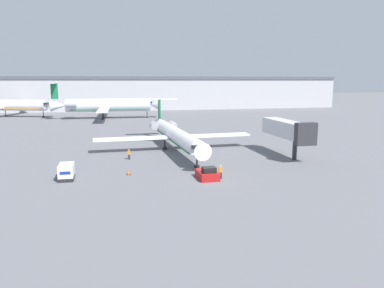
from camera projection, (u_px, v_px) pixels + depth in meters
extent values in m
plane|color=slate|center=(211.00, 181.00, 46.61)|extent=(600.00, 600.00, 0.00)
cube|color=#B2B2B7|center=(136.00, 94.00, 160.88)|extent=(180.00, 16.00, 12.78)
cube|color=#4C515B|center=(135.00, 78.00, 159.71)|extent=(180.00, 16.80, 1.20)
cylinder|color=white|center=(176.00, 135.00, 65.74)|extent=(3.61, 29.18, 2.51)
cone|color=white|center=(201.00, 151.00, 50.93)|extent=(2.59, 2.10, 2.51)
cube|color=black|center=(199.00, 147.00, 51.62)|extent=(2.16, 0.78, 0.44)
cone|color=white|center=(160.00, 125.00, 80.92)|extent=(2.36, 2.85, 2.26)
cube|color=#19723F|center=(176.00, 139.00, 65.88)|extent=(3.25, 26.26, 0.20)
cube|color=white|center=(215.00, 135.00, 69.20)|extent=(13.03, 2.99, 0.36)
cube|color=white|center=(131.00, 139.00, 65.25)|extent=(13.03, 2.99, 0.36)
cylinder|color=#ADADB7|center=(172.00, 125.00, 77.83)|extent=(1.65, 2.92, 1.55)
cylinder|color=#ADADB7|center=(154.00, 126.00, 76.83)|extent=(1.65, 2.92, 1.55)
cube|color=#19723F|center=(159.00, 109.00, 80.88)|extent=(0.32, 2.21, 4.23)
cube|color=white|center=(159.00, 99.00, 80.52)|extent=(7.68, 2.09, 0.20)
cylinder|color=black|center=(197.00, 163.00, 53.19)|extent=(0.24, 0.24, 1.63)
cylinder|color=black|center=(197.00, 167.00, 53.29)|extent=(0.80, 0.80, 0.40)
cylinder|color=black|center=(165.00, 145.00, 67.63)|extent=(0.24, 0.24, 1.63)
cylinder|color=black|center=(165.00, 148.00, 67.73)|extent=(0.80, 0.80, 0.40)
cylinder|color=black|center=(182.00, 144.00, 68.46)|extent=(0.24, 0.24, 1.63)
cylinder|color=black|center=(182.00, 147.00, 68.57)|extent=(0.80, 0.80, 0.40)
cube|color=#B21919|center=(207.00, 175.00, 47.55)|extent=(2.36, 3.73, 0.99)
cube|color=black|center=(209.00, 170.00, 46.62)|extent=(1.65, 1.34, 0.70)
cube|color=black|center=(204.00, 173.00, 49.30)|extent=(2.12, 0.30, 0.59)
cube|color=#232326|center=(67.00, 178.00, 47.22)|extent=(1.80, 3.21, 0.45)
cube|color=silver|center=(66.00, 170.00, 47.05)|extent=(1.80, 3.21, 1.52)
cube|color=navy|center=(65.00, 173.00, 45.49)|extent=(1.26, 0.04, 0.36)
cube|color=#232838|center=(220.00, 176.00, 47.40)|extent=(0.32, 0.20, 0.85)
cube|color=orange|center=(221.00, 170.00, 47.27)|extent=(0.40, 0.24, 0.67)
sphere|color=tan|center=(221.00, 166.00, 47.19)|extent=(0.25, 0.25, 0.25)
cube|color=#232838|center=(129.00, 157.00, 59.12)|extent=(0.32, 0.20, 0.78)
cube|color=orange|center=(129.00, 153.00, 59.00)|extent=(0.40, 0.24, 0.62)
sphere|color=tan|center=(129.00, 150.00, 58.93)|extent=(0.23, 0.23, 0.23)
cube|color=black|center=(129.00, 174.00, 49.63)|extent=(0.56, 0.56, 0.04)
cone|color=orange|center=(128.00, 172.00, 49.57)|extent=(0.40, 0.40, 0.64)
cylinder|color=silver|center=(109.00, 105.00, 122.25)|extent=(27.06, 5.26, 4.19)
cone|color=silver|center=(155.00, 105.00, 124.98)|extent=(3.52, 4.32, 4.19)
cube|color=black|center=(151.00, 102.00, 124.62)|extent=(0.84, 3.59, 0.44)
cone|color=silver|center=(58.00, 106.00, 119.40)|extent=(4.76, 3.95, 3.77)
cube|color=#19723F|center=(109.00, 109.00, 122.48)|extent=(24.35, 4.74, 0.20)
cube|color=silver|center=(106.00, 106.00, 131.78)|extent=(3.82, 15.76, 0.36)
cube|color=silver|center=(103.00, 110.00, 112.55)|extent=(3.82, 15.76, 0.36)
cylinder|color=#ADADB7|center=(74.00, 103.00, 123.02)|extent=(3.08, 2.12, 2.00)
cylinder|color=#ADADB7|center=(71.00, 104.00, 117.21)|extent=(3.08, 2.12, 2.00)
cube|color=#19723F|center=(54.00, 91.00, 118.46)|extent=(2.21, 0.33, 5.00)
cube|color=silver|center=(54.00, 83.00, 118.04)|extent=(2.16, 9.06, 0.20)
cylinder|color=black|center=(147.00, 114.00, 125.04)|extent=(0.24, 0.24, 2.29)
cylinder|color=black|center=(147.00, 117.00, 125.20)|extent=(0.80, 0.80, 0.40)
cylinder|color=black|center=(103.00, 116.00, 119.80)|extent=(0.24, 0.24, 2.29)
cylinder|color=black|center=(103.00, 119.00, 119.96)|extent=(0.80, 0.80, 0.40)
cylinder|color=black|center=(103.00, 114.00, 125.08)|extent=(0.24, 0.24, 2.29)
cylinder|color=black|center=(103.00, 117.00, 125.24)|extent=(0.80, 0.80, 0.40)
cylinder|color=white|center=(6.00, 105.00, 127.33)|extent=(27.41, 11.81, 3.63)
cone|color=white|center=(50.00, 105.00, 126.08)|extent=(3.86, 4.33, 3.63)
cube|color=black|center=(46.00, 103.00, 126.07)|extent=(1.60, 3.15, 0.44)
cube|color=orange|center=(7.00, 109.00, 127.53)|extent=(24.67, 10.63, 0.20)
cube|color=white|center=(16.00, 106.00, 135.89)|extent=(7.07, 13.64, 0.36)
cylinder|color=black|center=(43.00, 114.00, 126.77)|extent=(0.24, 0.24, 2.23)
cylinder|color=black|center=(43.00, 117.00, 126.93)|extent=(0.80, 0.80, 0.40)
cylinder|color=black|center=(6.00, 113.00, 130.30)|extent=(0.24, 0.24, 2.23)
cylinder|color=black|center=(6.00, 116.00, 130.45)|extent=(0.80, 0.80, 0.40)
cylinder|color=#2D2D33|center=(295.00, 150.00, 58.80)|extent=(0.70, 0.70, 3.20)
cube|color=silver|center=(285.00, 128.00, 61.90)|extent=(2.60, 12.42, 2.60)
cube|color=#2D2D33|center=(306.00, 134.00, 55.35)|extent=(3.20, 1.20, 3.38)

